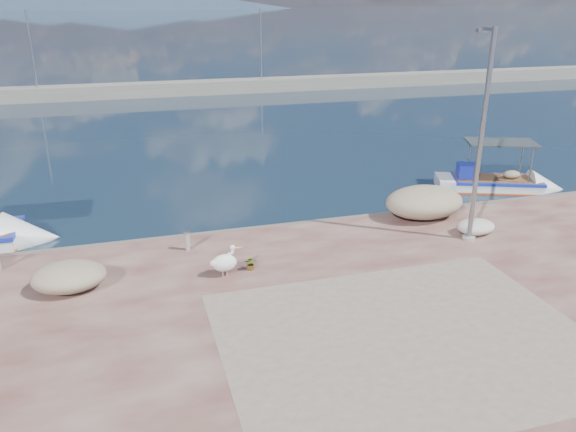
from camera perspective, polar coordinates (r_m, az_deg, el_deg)
The scene contains 11 objects.
ground at distance 16.57m, azimuth 3.76°, elevation -8.76°, with size 1400.00×1400.00×0.00m, color #162635.
quay_patch at distance 14.35m, azimuth 11.84°, elevation -12.01°, with size 9.00×7.00×0.01m, color gray.
breakwater at distance 54.24m, azimuth -11.14°, elevation 12.60°, with size 120.00×2.20×7.50m.
boat_right at distance 27.85m, azimuth 20.23°, elevation 2.99°, with size 5.76×3.69×2.64m.
pelican at distance 16.82m, azimuth -6.43°, elevation -4.68°, with size 1.01×0.53×0.97m.
lamp_post at distance 19.44m, azimuth 18.91°, elevation 6.76°, with size 0.44×0.96×7.00m.
bollard_near at distance 18.75m, azimuth -10.19°, elevation -2.40°, with size 0.22×0.22×0.68m.
potted_plant at distance 17.25m, azimuth -3.77°, elevation -4.81°, with size 0.39×0.34×0.43m, color #33722D.
net_pile_c at distance 21.83m, azimuth 13.66°, elevation 1.38°, with size 3.04×2.17×1.20m, color #BEAB8D.
net_pile_d at distance 20.88m, azimuth 18.52°, elevation -1.04°, with size 1.40×1.05×0.52m, color silver.
net_pile_b at distance 17.18m, azimuth -21.37°, elevation -5.75°, with size 2.06×1.60×0.80m, color #BEAB8D.
Camera 1 is at (-5.08, -13.46, 8.23)m, focal length 35.00 mm.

